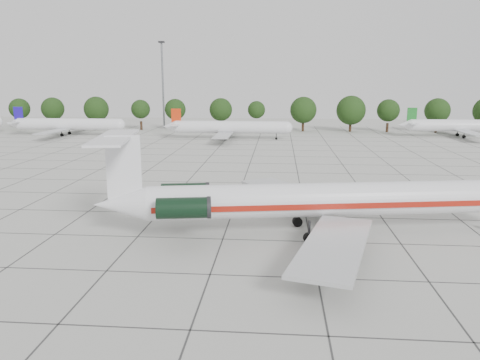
{
  "coord_description": "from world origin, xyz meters",
  "views": [
    {
      "loc": [
        4.98,
        -48.5,
        14.32
      ],
      "look_at": [
        0.78,
        1.69,
        3.5
      ],
      "focal_mm": 35.0,
      "sensor_mm": 36.0,
      "label": 1
    }
  ],
  "objects_px": {
    "main_airliner": "(310,200)",
    "floodlight_mast": "(163,80)",
    "ground_crew": "(334,231)",
    "bg_airliner_c": "(230,127)",
    "bg_airliner_b": "(68,124)",
    "bg_airliner_d": "(465,126)"
  },
  "relations": [
    {
      "from": "main_airliner",
      "to": "floodlight_mast",
      "type": "relative_size",
      "value": 1.59
    },
    {
      "from": "main_airliner",
      "to": "floodlight_mast",
      "type": "distance_m",
      "value": 105.58
    },
    {
      "from": "ground_crew",
      "to": "floodlight_mast",
      "type": "height_order",
      "value": "floodlight_mast"
    },
    {
      "from": "bg_airliner_c",
      "to": "bg_airliner_b",
      "type": "bearing_deg",
      "value": 174.29
    },
    {
      "from": "bg_airliner_c",
      "to": "floodlight_mast",
      "type": "relative_size",
      "value": 1.11
    },
    {
      "from": "main_airliner",
      "to": "bg_airliner_c",
      "type": "bearing_deg",
      "value": 92.1
    },
    {
      "from": "bg_airliner_c",
      "to": "floodlight_mast",
      "type": "height_order",
      "value": "floodlight_mast"
    },
    {
      "from": "ground_crew",
      "to": "bg_airliner_d",
      "type": "height_order",
      "value": "bg_airliner_d"
    },
    {
      "from": "ground_crew",
      "to": "bg_airliner_c",
      "type": "relative_size",
      "value": 0.06
    },
    {
      "from": "ground_crew",
      "to": "floodlight_mast",
      "type": "bearing_deg",
      "value": -102.3
    },
    {
      "from": "main_airliner",
      "to": "bg_airliner_d",
      "type": "xyz_separation_m",
      "value": [
        43.91,
        80.27,
        -0.48
      ]
    },
    {
      "from": "ground_crew",
      "to": "floodlight_mast",
      "type": "distance_m",
      "value": 108.12
    },
    {
      "from": "floodlight_mast",
      "to": "bg_airliner_c",
      "type": "bearing_deg",
      "value": -49.32
    },
    {
      "from": "bg_airliner_c",
      "to": "bg_airliner_d",
      "type": "xyz_separation_m",
      "value": [
        58.93,
        9.05,
        0.0
      ]
    },
    {
      "from": "ground_crew",
      "to": "bg_airliner_b",
      "type": "relative_size",
      "value": 0.06
    },
    {
      "from": "bg_airliner_d",
      "to": "floodlight_mast",
      "type": "relative_size",
      "value": 1.11
    },
    {
      "from": "ground_crew",
      "to": "bg_airliner_d",
      "type": "xyz_separation_m",
      "value": [
        41.73,
        81.86,
        2.04
      ]
    },
    {
      "from": "bg_airliner_b",
      "to": "bg_airliner_c",
      "type": "distance_m",
      "value": 43.18
    },
    {
      "from": "ground_crew",
      "to": "bg_airliner_d",
      "type": "bearing_deg",
      "value": -151.28
    },
    {
      "from": "bg_airliner_b",
      "to": "floodlight_mast",
      "type": "relative_size",
      "value": 1.11
    },
    {
      "from": "ground_crew",
      "to": "bg_airliner_d",
      "type": "relative_size",
      "value": 0.06
    },
    {
      "from": "main_airliner",
      "to": "floodlight_mast",
      "type": "height_order",
      "value": "floodlight_mast"
    }
  ]
}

